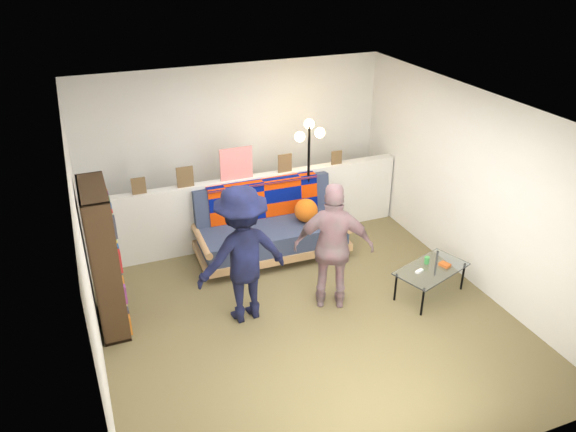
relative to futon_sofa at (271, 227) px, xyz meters
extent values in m
plane|color=brown|center=(-0.13, -1.36, -0.41)|extent=(5.00, 5.00, 0.00)
cube|color=silver|center=(-0.13, 1.14, 0.79)|extent=(4.50, 0.10, 2.40)
cube|color=silver|center=(-2.38, -1.36, 0.79)|extent=(0.10, 5.00, 2.40)
cube|color=silver|center=(2.12, -1.36, 0.79)|extent=(0.10, 5.00, 2.40)
cube|color=white|center=(-0.13, -1.36, 1.99)|extent=(4.50, 5.00, 0.10)
cube|color=silver|center=(-0.13, 0.44, 0.09)|extent=(4.45, 0.15, 1.00)
cube|color=brown|center=(-1.63, 0.42, 0.70)|extent=(0.18, 0.02, 0.22)
cube|color=brown|center=(-1.03, 0.42, 0.73)|extent=(0.22, 0.02, 0.28)
cube|color=silver|center=(-0.33, 0.42, 0.82)|extent=(0.45, 0.02, 0.45)
cube|color=brown|center=(0.37, 0.42, 0.72)|extent=(0.20, 0.02, 0.26)
cube|color=brown|center=(1.17, 0.42, 0.69)|extent=(0.16, 0.02, 0.20)
cube|color=tan|center=(-0.02, -0.07, -0.25)|extent=(2.05, 0.95, 0.11)
cube|color=#303B57|center=(-0.02, -0.12, -0.06)|extent=(1.94, 0.78, 0.26)
cube|color=#303B57|center=(-0.01, 0.28, 0.26)|extent=(1.93, 0.29, 0.61)
cylinder|color=tan|center=(-0.98, -0.05, 0.02)|extent=(0.11, 0.91, 0.10)
cylinder|color=tan|center=(0.94, -0.09, 0.02)|extent=(0.11, 0.91, 0.10)
cube|color=navy|center=(-0.02, 0.19, 0.26)|extent=(1.55, 0.14, 0.56)
cube|color=navy|center=(-0.01, 0.33, 0.56)|extent=(1.56, 0.30, 0.03)
sphere|color=#D85713|center=(0.46, -0.13, 0.23)|extent=(0.32, 0.32, 0.32)
cube|color=#331F11|center=(-2.34, -0.80, 0.44)|extent=(0.02, 0.84, 1.69)
cube|color=#331F11|center=(-2.21, -1.21, 0.44)|extent=(0.28, 0.02, 1.69)
cube|color=#331F11|center=(-2.21, -0.39, 0.44)|extent=(0.28, 0.02, 1.69)
cube|color=#331F11|center=(-2.21, -0.80, 1.27)|extent=(0.28, 0.84, 0.02)
cube|color=#331F11|center=(-2.21, -0.80, -0.39)|extent=(0.28, 0.84, 0.04)
cube|color=#331F11|center=(-2.21, -0.80, 0.04)|extent=(0.28, 0.81, 0.02)
cube|color=#331F11|center=(-2.21, -0.80, 0.44)|extent=(0.28, 0.81, 0.02)
cube|color=#331F11|center=(-2.21, -0.80, 0.83)|extent=(0.28, 0.81, 0.02)
cube|color=#AA2622|center=(-2.19, -0.80, -0.22)|extent=(0.21, 0.79, 0.28)
cube|color=#2865AE|center=(-2.19, -0.80, 0.19)|extent=(0.21, 0.79, 0.26)
cube|color=gold|center=(-2.19, -0.80, 0.59)|extent=(0.21, 0.79, 0.28)
cube|color=#31883E|center=(-2.19, -0.80, 0.98)|extent=(0.21, 0.79, 0.26)
cylinder|color=black|center=(1.13, -1.99, -0.23)|extent=(0.03, 0.03, 0.36)
cylinder|color=black|center=(1.90, -1.72, -0.23)|extent=(0.03, 0.03, 0.36)
cylinder|color=black|center=(1.00, -1.61, -0.23)|extent=(0.03, 0.03, 0.36)
cylinder|color=black|center=(1.77, -1.35, -0.23)|extent=(0.03, 0.03, 0.36)
cube|color=silver|center=(1.45, -1.67, -0.04)|extent=(1.02, 0.77, 0.02)
cube|color=white|center=(1.26, -1.68, -0.01)|extent=(0.12, 0.08, 0.03)
cube|color=#CD5E24|center=(1.63, -1.68, -0.01)|extent=(0.13, 0.15, 0.04)
cylinder|color=green|center=(1.46, -1.55, 0.02)|extent=(0.08, 0.08, 0.09)
cylinder|color=black|center=(0.64, 0.21, -0.39)|extent=(0.29, 0.29, 0.03)
cylinder|color=black|center=(0.64, 0.21, 0.43)|extent=(0.04, 0.04, 1.68)
sphere|color=#FFC672|center=(0.54, 0.29, 1.13)|extent=(0.14, 0.14, 0.14)
sphere|color=#FFC672|center=(0.77, 0.15, 1.20)|extent=(0.14, 0.14, 0.14)
sphere|color=#FFC672|center=(0.69, 0.32, 1.28)|extent=(0.14, 0.14, 0.14)
imported|color=black|center=(-0.78, -1.23, 0.41)|extent=(1.12, 0.72, 1.63)
imported|color=#C17D8A|center=(0.26, -1.40, 0.38)|extent=(0.99, 0.74, 1.56)
camera|label=1|loc=(-2.28, -6.36, 3.59)|focal=35.00mm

